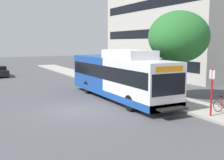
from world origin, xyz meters
The scene contains 6 objects.
ground_plane centered at (0.00, 8.00, 0.00)m, with size 120.00×120.00×0.00m, color #4C4C51.
sidewalk_curb centered at (7.00, 6.00, 0.07)m, with size 3.00×56.00×0.14m, color #A8A399.
transit_bus centered at (4.08, 1.77, 1.70)m, with size 2.58×12.25×3.65m.
bus_stop_sign_pole centered at (6.00, -5.22, 1.65)m, with size 0.10×0.36×2.60m.
street_tree_near_stop centered at (7.96, -0.15, 4.56)m, with size 4.39×4.39×6.29m.
lattice_comm_tower centered at (19.58, 28.31, 9.48)m, with size 1.10×1.10×28.55m.
Camera 1 is at (-5.80, -15.97, 4.17)m, focal length 44.81 mm.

